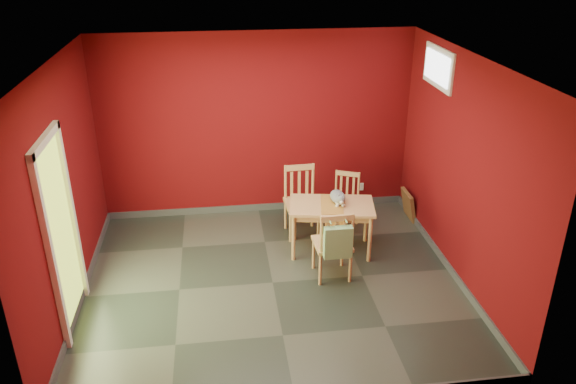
{
  "coord_description": "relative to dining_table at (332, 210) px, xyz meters",
  "views": [
    {
      "loc": [
        -0.58,
        -5.73,
        3.89
      ],
      "look_at": [
        0.25,
        0.45,
        1.0
      ],
      "focal_mm": 35.0,
      "sensor_mm": 36.0,
      "label": 1
    }
  ],
  "objects": [
    {
      "name": "room_shell",
      "position": [
        -0.85,
        -0.67,
        -0.55
      ],
      "size": [
        4.5,
        4.5,
        4.5
      ],
      "color": "#5D090C",
      "rests_on": "ground"
    },
    {
      "name": "chair_far_left",
      "position": [
        -0.32,
        0.54,
        -0.1
      ],
      "size": [
        0.48,
        0.48,
        0.98
      ],
      "color": "tan",
      "rests_on": "ground"
    },
    {
      "name": "ground",
      "position": [
        -0.85,
        -0.67,
        -0.6
      ],
      "size": [
        4.5,
        4.5,
        0.0
      ],
      "primitive_type": "plane",
      "color": "#2D342D",
      "rests_on": "ground"
    },
    {
      "name": "cat",
      "position": [
        0.09,
        0.07,
        0.18
      ],
      "size": [
        0.23,
        0.41,
        0.2
      ],
      "primitive_type": null,
      "rotation": [
        0.0,
        0.0,
        -0.05
      ],
      "color": "slate",
      "rests_on": "table_runner"
    },
    {
      "name": "picture_frame",
      "position": [
        1.33,
        0.77,
        -0.38
      ],
      "size": [
        0.14,
        0.42,
        0.42
      ],
      "color": "brown",
      "rests_on": "ground"
    },
    {
      "name": "chair_near",
      "position": [
        -0.11,
        -0.64,
        -0.12
      ],
      "size": [
        0.45,
        0.45,
        0.93
      ],
      "color": "tan",
      "rests_on": "ground"
    },
    {
      "name": "table_runner",
      "position": [
        0.0,
        -0.1,
        0.04
      ],
      "size": [
        0.38,
        0.64,
        0.3
      ],
      "color": "#AE742C",
      "rests_on": "dining_table"
    },
    {
      "name": "doorway",
      "position": [
        -3.08,
        -1.07,
        0.53
      ],
      "size": [
        0.06,
        1.01,
        2.13
      ],
      "color": "#B7D838",
      "rests_on": "ground"
    },
    {
      "name": "outlet_plate",
      "position": [
        0.75,
        1.31,
        -0.3
      ],
      "size": [
        0.08,
        0.02,
        0.12
      ],
      "primitive_type": "cube",
      "color": "silver",
      "rests_on": "room_shell"
    },
    {
      "name": "window",
      "position": [
        1.37,
        0.33,
        1.75
      ],
      "size": [
        0.05,
        0.9,
        0.5
      ],
      "color": "white",
      "rests_on": "room_shell"
    },
    {
      "name": "chair_far_right",
      "position": [
        0.33,
        0.63,
        -0.18
      ],
      "size": [
        0.5,
        0.5,
        0.81
      ],
      "color": "tan",
      "rests_on": "ground"
    },
    {
      "name": "tote_bag",
      "position": [
        -0.1,
        -0.86,
        0.02
      ],
      "size": [
        0.33,
        0.19,
        0.46
      ],
      "color": "#76A66D",
      "rests_on": "chair_near"
    },
    {
      "name": "dining_table",
      "position": [
        0.0,
        0.0,
        0.0
      ],
      "size": [
        1.18,
        0.81,
        0.68
      ],
      "color": "tan",
      "rests_on": "ground"
    }
  ]
}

